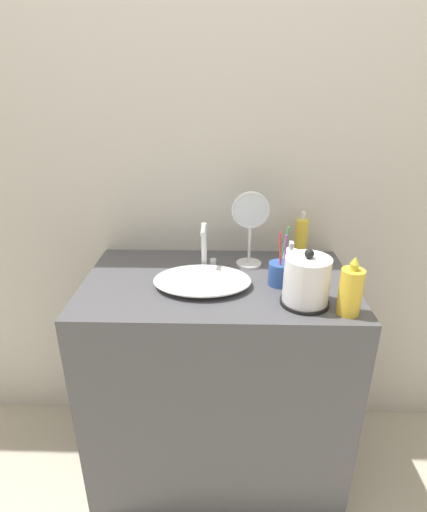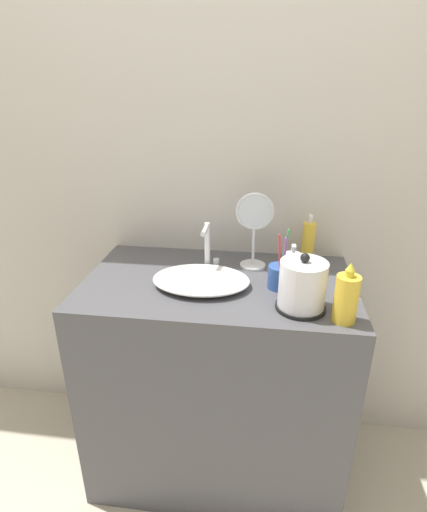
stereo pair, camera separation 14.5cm
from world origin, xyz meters
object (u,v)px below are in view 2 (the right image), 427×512
(electric_kettle, at_px, (302,287))
(vanity_mirror, at_px, (254,226))
(toothbrush_cup, at_px, (279,276))
(lotion_bottle, at_px, (292,266))
(shampoo_bottle, at_px, (346,298))
(mouthwash_bottle, at_px, (308,243))
(faucet, at_px, (208,245))

(electric_kettle, relative_size, vanity_mirror, 0.64)
(toothbrush_cup, distance_m, vanity_mirror, 0.23)
(lotion_bottle, height_order, vanity_mirror, vanity_mirror)
(electric_kettle, bearing_deg, lotion_bottle, 95.33)
(shampoo_bottle, relative_size, vanity_mirror, 0.65)
(shampoo_bottle, bearing_deg, vanity_mirror, 128.93)
(toothbrush_cup, relative_size, mouthwash_bottle, 1.08)
(faucet, height_order, lotion_bottle, faucet)
(lotion_bottle, distance_m, mouthwash_bottle, 0.18)
(toothbrush_cup, xyz_separation_m, lotion_bottle, (0.05, 0.08, 0.01))
(vanity_mirror, bearing_deg, lotion_bottle, -31.68)
(faucet, distance_m, mouthwash_bottle, 0.41)
(faucet, distance_m, lotion_bottle, 0.33)
(faucet, relative_size, mouthwash_bottle, 0.92)
(faucet, height_order, mouthwash_bottle, mouthwash_bottle)
(vanity_mirror, bearing_deg, mouthwash_bottle, 18.46)
(electric_kettle, bearing_deg, mouthwash_bottle, 82.72)
(lotion_bottle, distance_m, vanity_mirror, 0.21)
(electric_kettle, bearing_deg, faucet, 142.61)
(shampoo_bottle, bearing_deg, lotion_bottle, 118.19)
(faucet, bearing_deg, toothbrush_cup, -24.17)
(faucet, xyz_separation_m, vanity_mirror, (0.17, 0.05, 0.07))
(mouthwash_bottle, height_order, vanity_mirror, vanity_mirror)
(toothbrush_cup, bearing_deg, electric_kettle, -64.03)
(faucet, bearing_deg, shampoo_bottle, -34.24)
(toothbrush_cup, height_order, lotion_bottle, toothbrush_cup)
(electric_kettle, relative_size, lotion_bottle, 1.41)
(toothbrush_cup, xyz_separation_m, shampoo_bottle, (0.19, -0.20, 0.03))
(toothbrush_cup, bearing_deg, lotion_bottle, 59.10)
(electric_kettle, height_order, shampoo_bottle, same)
(faucet, relative_size, lotion_bottle, 1.35)
(electric_kettle, distance_m, mouthwash_bottle, 0.38)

